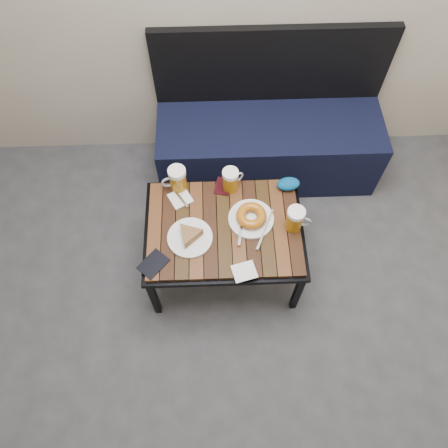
{
  "coord_description": "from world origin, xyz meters",
  "views": [
    {
      "loc": [
        -0.26,
        -0.1,
        2.46
      ],
      "look_at": [
        -0.22,
        1.02,
        0.5
      ],
      "focal_mm": 35.0,
      "sensor_mm": 36.0,
      "label": 1
    }
  ],
  "objects_px": {
    "beer_mug_left": "(177,179)",
    "beer_mug_right": "(295,219)",
    "plate_pie": "(190,236)",
    "passport_burgundy": "(223,186)",
    "bench": "(268,140)",
    "plate_bagel": "(251,217)",
    "passport_navy": "(153,264)",
    "cafe_table": "(224,231)",
    "beer_mug_centre": "(231,180)",
    "knit_pouch": "(288,184)"
  },
  "relations": [
    {
      "from": "plate_bagel",
      "to": "passport_burgundy",
      "type": "distance_m",
      "value": 0.26
    },
    {
      "from": "passport_navy",
      "to": "passport_burgundy",
      "type": "height_order",
      "value": "passport_navy"
    },
    {
      "from": "cafe_table",
      "to": "passport_navy",
      "type": "height_order",
      "value": "passport_navy"
    },
    {
      "from": "beer_mug_right",
      "to": "knit_pouch",
      "type": "distance_m",
      "value": 0.25
    },
    {
      "from": "cafe_table",
      "to": "plate_pie",
      "type": "relative_size",
      "value": 3.6
    },
    {
      "from": "plate_pie",
      "to": "plate_bagel",
      "type": "relative_size",
      "value": 0.76
    },
    {
      "from": "bench",
      "to": "knit_pouch",
      "type": "distance_m",
      "value": 0.55
    },
    {
      "from": "beer_mug_right",
      "to": "passport_burgundy",
      "type": "relative_size",
      "value": 1.29
    },
    {
      "from": "beer_mug_left",
      "to": "beer_mug_right",
      "type": "height_order",
      "value": "beer_mug_left"
    },
    {
      "from": "bench",
      "to": "passport_navy",
      "type": "distance_m",
      "value": 1.18
    },
    {
      "from": "cafe_table",
      "to": "passport_burgundy",
      "type": "height_order",
      "value": "passport_burgundy"
    },
    {
      "from": "plate_bagel",
      "to": "beer_mug_left",
      "type": "bearing_deg",
      "value": 149.95
    },
    {
      "from": "plate_bagel",
      "to": "beer_mug_right",
      "type": "bearing_deg",
      "value": -11.86
    },
    {
      "from": "beer_mug_left",
      "to": "knit_pouch",
      "type": "distance_m",
      "value": 0.6
    },
    {
      "from": "beer_mug_right",
      "to": "knit_pouch",
      "type": "bearing_deg",
      "value": 102.68
    },
    {
      "from": "beer_mug_right",
      "to": "plate_pie",
      "type": "xyz_separation_m",
      "value": [
        -0.54,
        -0.05,
        -0.05
      ]
    },
    {
      "from": "beer_mug_right",
      "to": "bench",
      "type": "bearing_deg",
      "value": 105.87
    },
    {
      "from": "bench",
      "to": "cafe_table",
      "type": "distance_m",
      "value": 0.82
    },
    {
      "from": "bench",
      "to": "beer_mug_right",
      "type": "bearing_deg",
      "value": -86.13
    },
    {
      "from": "cafe_table",
      "to": "beer_mug_centre",
      "type": "distance_m",
      "value": 0.28
    },
    {
      "from": "bench",
      "to": "plate_bagel",
      "type": "distance_m",
      "value": 0.76
    },
    {
      "from": "plate_pie",
      "to": "plate_bagel",
      "type": "bearing_deg",
      "value": 17.23
    },
    {
      "from": "plate_pie",
      "to": "plate_bagel",
      "type": "xyz_separation_m",
      "value": [
        0.32,
        0.1,
        0.0
      ]
    },
    {
      "from": "beer_mug_centre",
      "to": "knit_pouch",
      "type": "xyz_separation_m",
      "value": [
        0.31,
        -0.01,
        -0.04
      ]
    },
    {
      "from": "plate_pie",
      "to": "cafe_table",
      "type": "bearing_deg",
      "value": 19.59
    },
    {
      "from": "bench",
      "to": "beer_mug_left",
      "type": "distance_m",
      "value": 0.79
    },
    {
      "from": "bench",
      "to": "beer_mug_left",
      "type": "xyz_separation_m",
      "value": [
        -0.55,
        -0.48,
        0.28
      ]
    },
    {
      "from": "cafe_table",
      "to": "passport_burgundy",
      "type": "relative_size",
      "value": 7.4
    },
    {
      "from": "plate_bagel",
      "to": "passport_burgundy",
      "type": "height_order",
      "value": "plate_bagel"
    },
    {
      "from": "plate_pie",
      "to": "passport_burgundy",
      "type": "relative_size",
      "value": 2.05
    },
    {
      "from": "bench",
      "to": "plate_bagel",
      "type": "relative_size",
      "value": 4.57
    },
    {
      "from": "beer_mug_centre",
      "to": "knit_pouch",
      "type": "bearing_deg",
      "value": -32.59
    },
    {
      "from": "beer_mug_centre",
      "to": "beer_mug_right",
      "type": "bearing_deg",
      "value": -70.1
    },
    {
      "from": "knit_pouch",
      "to": "passport_burgundy",
      "type": "bearing_deg",
      "value": 177.71
    },
    {
      "from": "beer_mug_centre",
      "to": "plate_bagel",
      "type": "relative_size",
      "value": 0.46
    },
    {
      "from": "cafe_table",
      "to": "plate_bagel",
      "type": "xyz_separation_m",
      "value": [
        0.14,
        0.04,
        0.07
      ]
    },
    {
      "from": "plate_pie",
      "to": "passport_burgundy",
      "type": "bearing_deg",
      "value": 60.44
    },
    {
      "from": "beer_mug_centre",
      "to": "plate_bagel",
      "type": "distance_m",
      "value": 0.24
    },
    {
      "from": "bench",
      "to": "beer_mug_right",
      "type": "distance_m",
      "value": 0.8
    },
    {
      "from": "beer_mug_centre",
      "to": "beer_mug_right",
      "type": "xyz_separation_m",
      "value": [
        0.32,
        -0.26,
        0.0
      ]
    },
    {
      "from": "beer_mug_centre",
      "to": "plate_pie",
      "type": "xyz_separation_m",
      "value": [
        -0.22,
        -0.31,
        -0.04
      ]
    },
    {
      "from": "cafe_table",
      "to": "beer_mug_left",
      "type": "relative_size",
      "value": 5.5
    },
    {
      "from": "passport_navy",
      "to": "passport_burgundy",
      "type": "bearing_deg",
      "value": 93.01
    },
    {
      "from": "plate_bagel",
      "to": "beer_mug_centre",
      "type": "bearing_deg",
      "value": 114.82
    },
    {
      "from": "beer_mug_centre",
      "to": "bench",
      "type": "bearing_deg",
      "value": 30.7
    },
    {
      "from": "passport_navy",
      "to": "passport_burgundy",
      "type": "distance_m",
      "value": 0.58
    },
    {
      "from": "beer_mug_right",
      "to": "passport_burgundy",
      "type": "distance_m",
      "value": 0.45
    },
    {
      "from": "cafe_table",
      "to": "beer_mug_right",
      "type": "relative_size",
      "value": 5.71
    },
    {
      "from": "beer_mug_left",
      "to": "plate_pie",
      "type": "distance_m",
      "value": 0.33
    },
    {
      "from": "cafe_table",
      "to": "passport_burgundy",
      "type": "distance_m",
      "value": 0.26
    }
  ]
}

